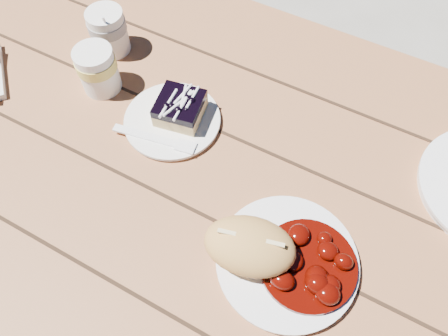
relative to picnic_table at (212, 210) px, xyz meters
The scene contains 10 objects.
ground 0.59m from the picnic_table, 90.00° to the left, with size 60.00×60.00×0.00m, color gray.
picnic_table is the anchor object (origin of this frame).
main_plate 0.27m from the picnic_table, 26.19° to the right, with size 0.21×0.21×0.02m, color white.
goulash_stew 0.30m from the picnic_table, 21.76° to the right, with size 0.15×0.15×0.04m, color #4B0702, non-canonical shape.
bread_roll 0.27m from the picnic_table, 40.64° to the right, with size 0.14×0.09×0.07m, color tan.
dessert_plate 0.21m from the picnic_table, 153.15° to the left, with size 0.17×0.17×0.01m, color white.
blueberry_cake 0.23m from the picnic_table, 144.85° to the left, with size 0.09×0.09×0.05m.
fork_dessert 0.22m from the picnic_table, behind, with size 0.03×0.16×0.01m, color white, non-canonical shape.
coffee_cup 0.41m from the picnic_table, 153.33° to the left, with size 0.07×0.07×0.09m, color white.
second_cup 0.35m from the picnic_table, 166.29° to the left, with size 0.07×0.07×0.09m, color white.
Camera 1 is at (0.20, -0.33, 1.40)m, focal length 35.00 mm.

